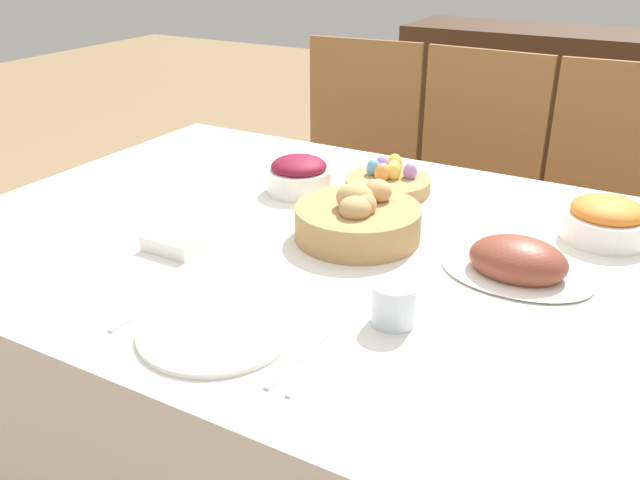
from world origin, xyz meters
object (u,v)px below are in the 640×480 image
at_px(dinner_plate, 218,331).
at_px(spoon, 316,365).
at_px(chair_far_left, 350,175).
at_px(chair_far_right, 605,222).
at_px(bread_basket, 358,218).
at_px(ham_platter, 518,263).
at_px(drinking_cup, 394,303).
at_px(sideboard, 540,140).
at_px(egg_basket, 388,181).
at_px(chair_far_center, 464,196).
at_px(carrot_bowl, 606,220).
at_px(fork, 147,308).
at_px(beet_salad_bowl, 299,175).
at_px(knife, 298,359).
at_px(butter_dish, 173,243).

relative_size(dinner_plate, spoon, 1.50).
height_order(chair_far_left, spoon, chair_far_left).
xyz_separation_m(chair_far_right, bread_basket, (-0.39, -0.91, 0.27)).
height_order(ham_platter, drinking_cup, ham_platter).
relative_size(sideboard, egg_basket, 5.76).
bearing_deg(spoon, chair_far_center, 96.39).
bearing_deg(chair_far_left, ham_platter, -53.63).
relative_size(bread_basket, carrot_bowl, 1.52).
bearing_deg(fork, ham_platter, 41.91).
xyz_separation_m(beet_salad_bowl, knife, (0.37, -0.62, -0.04)).
bearing_deg(chair_far_left, sideboard, 58.08).
relative_size(chair_far_left, beet_salad_bowl, 6.13).
height_order(bread_basket, beet_salad_bowl, bread_basket).
height_order(chair_far_left, dinner_plate, chair_far_left).
bearing_deg(drinking_cup, dinner_plate, -143.68).
bearing_deg(ham_platter, dinner_plate, -130.26).
xyz_separation_m(chair_far_center, bread_basket, (0.05, -0.91, 0.27)).
distance_m(fork, drinking_cup, 0.42).
height_order(chair_far_center, carrot_bowl, chair_far_center).
bearing_deg(spoon, fork, 177.97).
bearing_deg(egg_basket, dinner_plate, -87.77).
relative_size(carrot_bowl, fork, 1.03).
bearing_deg(butter_dish, bread_basket, 38.28).
bearing_deg(carrot_bowl, ham_platter, -114.42).
bearing_deg(beet_salad_bowl, bread_basket, -35.06).
relative_size(beet_salad_bowl, spoon, 0.95).
bearing_deg(chair_far_right, bread_basket, -116.26).
height_order(egg_basket, drinking_cup, egg_basket).
bearing_deg(bread_basket, beet_salad_bowl, 144.94).
height_order(chair_far_right, bread_basket, chair_far_right).
xyz_separation_m(chair_far_left, ham_platter, (0.81, -0.92, 0.25)).
bearing_deg(chair_far_center, fork, -92.92).
relative_size(spoon, drinking_cup, 2.22).
bearing_deg(chair_far_left, egg_basket, -61.43).
distance_m(chair_far_center, beet_salad_bowl, 0.81).
bearing_deg(fork, egg_basket, 82.39).
xyz_separation_m(chair_far_left, fork, (0.29, -1.35, 0.23)).
xyz_separation_m(chair_far_right, sideboard, (-0.40, 0.93, -0.05)).
relative_size(chair_far_left, dinner_plate, 3.87).
height_order(egg_basket, butter_dish, egg_basket).
distance_m(ham_platter, knife, 0.49).
height_order(beet_salad_bowl, knife, beet_salad_bowl).
relative_size(sideboard, drinking_cup, 15.99).
distance_m(chair_far_right, dinner_plate, 1.44).
bearing_deg(sideboard, ham_platter, -79.47).
distance_m(ham_platter, drinking_cup, 0.30).
bearing_deg(beet_salad_bowl, sideboard, 81.79).
relative_size(chair_far_center, knife, 5.82).
bearing_deg(egg_basket, chair_far_center, 89.06).
relative_size(sideboard, knife, 7.21).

